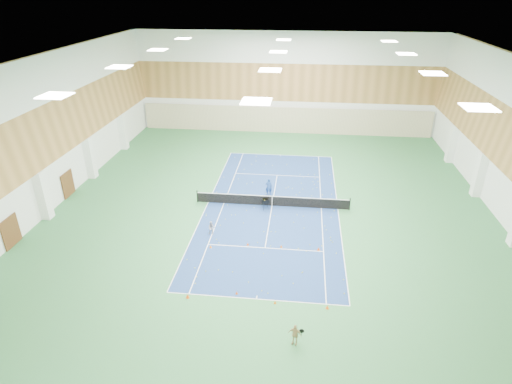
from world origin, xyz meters
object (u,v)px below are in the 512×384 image
Objects in this scene: ball_cart at (266,204)px; coach at (269,187)px; child_court at (212,228)px; tennis_net at (272,200)px; child_apron at (295,334)px.

coach is at bearing 68.72° from ball_cart.
coach is at bearing 50.13° from child_court.
tennis_net is at bearing 102.11° from coach.
ball_cart is at bearing 88.64° from coach.
tennis_net is 15.29m from child_apron.
tennis_net is 0.78m from ball_cart.
coach reaches higher than ball_cart.
ball_cart is (3.63, 4.40, -0.06)m from child_court.
child_court is 1.13× the size of ball_cart.
tennis_net is 2.11m from coach.
coach is at bearing 115.12° from child_apron.
coach is 1.49× the size of child_court.
child_court is (-4.12, -5.00, -0.01)m from tennis_net.
ball_cart is at bearing 116.91° from child_apron.
tennis_net is 11.91× the size of child_court.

